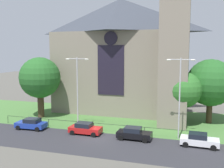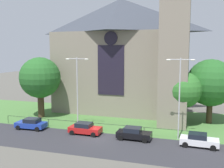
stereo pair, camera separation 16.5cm
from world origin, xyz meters
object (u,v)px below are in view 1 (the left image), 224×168
(parked_car_red, at_px, (85,128))
(parked_car_black, at_px, (134,133))
(streetlamp_far, at_px, (180,89))
(tree_right_far, at_px, (211,83))
(streetlamp_near, at_px, (77,85))
(church_building, at_px, (124,54))
(parked_car_blue, at_px, (31,124))
(tree_right_near, at_px, (183,90))
(parked_car_white, at_px, (199,140))
(tree_left_near, at_px, (40,78))

(parked_car_red, distance_m, parked_car_black, 6.55)
(streetlamp_far, bearing_deg, tree_right_far, 65.78)
(streetlamp_near, bearing_deg, parked_car_red, -42.05)
(church_building, relative_size, tree_right_far, 2.71)
(parked_car_red, bearing_deg, parked_car_blue, -178.94)
(tree_right_near, distance_m, streetlamp_far, 6.21)
(parked_car_red, xyz_separation_m, parked_car_white, (14.11, -0.37, 0.00))
(church_building, bearing_deg, streetlamp_far, -52.19)
(parked_car_black, bearing_deg, streetlamp_near, 169.32)
(church_building, xyz_separation_m, tree_right_far, (14.41, -4.41, -4.19))
(tree_right_near, distance_m, parked_car_blue, 21.94)
(streetlamp_near, relative_size, parked_car_red, 2.36)
(church_building, relative_size, streetlamp_far, 2.61)
(parked_car_white, bearing_deg, church_building, 132.70)
(tree_right_near, relative_size, tree_left_near, 0.80)
(tree_right_near, bearing_deg, parked_car_red, -147.47)
(parked_car_red, height_order, parked_car_white, same)
(parked_car_red, bearing_deg, streetlamp_near, 138.34)
(streetlamp_near, xyz_separation_m, parked_car_white, (15.80, -1.89, -5.41))
(parked_car_blue, distance_m, parked_car_black, 14.56)
(tree_right_near, height_order, parked_car_white, tree_right_near)
(tree_right_near, bearing_deg, tree_right_far, 37.02)
(tree_left_near, distance_m, parked_car_black, 18.97)
(streetlamp_near, distance_m, parked_car_white, 16.81)
(tree_right_far, height_order, parked_car_red, tree_right_far)
(parked_car_blue, relative_size, parked_car_red, 1.01)
(tree_right_near, height_order, streetlamp_far, streetlamp_far)
(tree_right_near, distance_m, tree_left_near, 22.47)
(parked_car_red, relative_size, parked_car_black, 1.00)
(church_building, xyz_separation_m, streetlamp_far, (10.38, -13.38, -4.10))
(tree_right_near, xyz_separation_m, streetlamp_near, (-13.70, -6.13, 0.90))
(tree_right_near, relative_size, parked_car_black, 1.86)
(streetlamp_far, bearing_deg, parked_car_red, -172.60)
(church_building, distance_m, parked_car_blue, 20.09)
(tree_right_far, height_order, parked_car_blue, tree_right_far)
(tree_right_far, xyz_separation_m, parked_car_white, (-1.66, -10.87, -5.34))
(parked_car_blue, distance_m, parked_car_white, 22.13)
(tree_right_near, distance_m, parked_car_black, 10.57)
(tree_right_near, bearing_deg, streetlamp_far, -92.53)
(streetlamp_near, bearing_deg, tree_right_near, 24.12)
(parked_car_blue, bearing_deg, parked_car_red, 178.26)
(tree_left_near, relative_size, parked_car_red, 2.33)
(tree_right_far, distance_m, tree_left_near, 26.51)
(church_building, distance_m, tree_left_near, 15.10)
(church_building, relative_size, tree_right_near, 3.31)
(tree_right_far, relative_size, tree_left_near, 0.98)
(tree_left_near, height_order, streetlamp_far, streetlamp_far)
(church_building, xyz_separation_m, tree_right_near, (10.65, -7.25, -5.01))
(tree_right_far, bearing_deg, parked_car_red, -146.36)
(parked_car_white, bearing_deg, streetlamp_far, 144.26)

